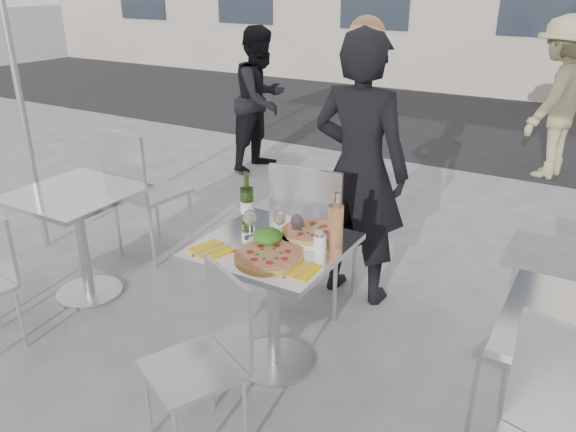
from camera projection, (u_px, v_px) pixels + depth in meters
The scene contains 22 objects.
ground at pixel (275, 363), 3.17m from camera, with size 80.00×80.00×0.00m, color slate.
street_asphalt at pixel (505, 125), 8.32m from camera, with size 24.00×5.00×0.00m, color black.
main_table at pixel (274, 280), 2.96m from camera, with size 0.72×0.72×0.75m.
side_table_left at pixel (79, 222), 3.66m from camera, with size 0.72×0.72×0.75m.
chair_far at pixel (312, 226), 3.47m from camera, with size 0.50×0.52×1.00m.
chair_near at pixel (210, 347), 2.48m from camera, with size 0.52×0.52×0.85m.
side_chair_lfar at pixel (139, 184), 4.16m from camera, with size 0.51×0.52×1.02m.
woman_diner at pixel (360, 171), 3.55m from camera, with size 0.64×0.42×1.77m, color black.
pedestrian_a at pixel (261, 99), 6.16m from camera, with size 0.76×0.59×1.56m, color black.
pedestrian_b at pixel (558, 99), 5.89m from camera, with size 1.09×0.63×1.68m, color tan.
pizza_near at pixel (269, 256), 2.73m from camera, with size 0.34×0.34×0.02m.
pizza_far at pixel (310, 232), 2.97m from camera, with size 0.34×0.34×0.03m.
salad_plate at pixel (268, 238), 2.86m from camera, with size 0.22×0.22×0.09m.
wine_bottle at pixel (247, 203), 3.09m from camera, with size 0.07×0.08×0.29m.
carafe at pixel (335, 225), 2.81m from camera, with size 0.08×0.08×0.29m.
sugar_shaker at pixel (320, 242), 2.77m from camera, with size 0.06×0.06×0.11m.
wineglass_white_a at pixel (250, 219), 2.90m from camera, with size 0.07×0.07×0.16m.
wineglass_white_b at pixel (280, 218), 2.91m from camera, with size 0.07×0.07×0.16m.
wineglass_red_a at pixel (297, 223), 2.85m from camera, with size 0.07×0.07×0.16m.
wineglass_red_b at pixel (297, 223), 2.85m from camera, with size 0.07×0.07×0.16m.
napkin_left at pixel (211, 250), 2.81m from camera, with size 0.22×0.22×0.01m.
napkin_right at pixel (298, 269), 2.63m from camera, with size 0.18×0.20×0.01m.
Camera 1 is at (1.38, -2.19, 2.01)m, focal length 35.00 mm.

